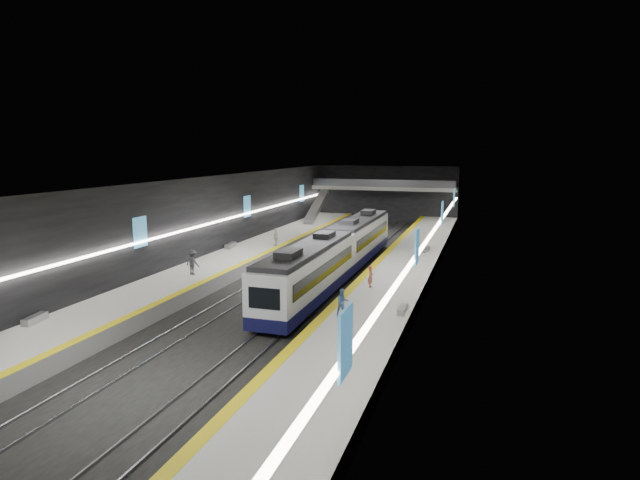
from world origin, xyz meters
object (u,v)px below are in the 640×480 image
(bench_left_near, at_px, (35,319))
(bench_right_near, at_px, (403,309))
(bench_right_far, at_px, (425,250))
(passenger_left_a, at_px, (276,237))
(passenger_right_b, at_px, (343,303))
(passenger_right_a, at_px, (370,277))
(passenger_left_b, at_px, (192,262))
(bench_left_far, at_px, (231,246))
(train, at_px, (338,251))
(escalator, at_px, (317,207))

(bench_left_near, relative_size, bench_right_near, 1.06)
(bench_right_far, height_order, passenger_left_a, passenger_left_a)
(passenger_left_a, bearing_deg, passenger_right_b, 31.11)
(bench_right_near, height_order, bench_right_far, bench_right_far)
(passenger_right_a, distance_m, passenger_left_a, 17.74)
(passenger_left_b, bearing_deg, bench_left_far, -63.37)
(train, relative_size, escalator, 3.76)
(bench_right_far, distance_m, passenger_right_b, 20.95)
(bench_left_near, height_order, bench_right_near, bench_left_near)
(bench_right_near, distance_m, bench_right_far, 19.23)
(escalator, height_order, passenger_left_a, escalator)
(bench_left_near, bearing_deg, bench_right_near, 14.09)
(bench_left_far, bearing_deg, train, -26.56)
(passenger_left_a, bearing_deg, bench_left_near, -8.99)
(train, xyz_separation_m, bench_right_near, (7.00, -10.99, -1.00))
(bench_left_far, relative_size, passenger_right_a, 1.23)
(bench_right_near, bearing_deg, bench_right_far, 92.19)
(bench_right_near, relative_size, passenger_right_a, 1.04)
(passenger_left_b, bearing_deg, passenger_left_a, -81.63)
(escalator, height_order, bench_left_near, escalator)
(train, distance_m, passenger_right_a, 7.21)
(bench_left_near, xyz_separation_m, passenger_right_b, (15.81, 6.33, 0.57))
(train, xyz_separation_m, passenger_left_b, (-9.65, -6.33, -0.24))
(train, distance_m, bench_left_near, 22.43)
(passenger_right_b, distance_m, passenger_left_a, 22.88)
(train, bearing_deg, passenger_right_b, -73.18)
(bench_left_far, xyz_separation_m, passenger_right_b, (15.81, -17.12, 0.55))
(bench_left_near, distance_m, passenger_right_a, 20.58)
(bench_right_far, xyz_separation_m, passenger_right_a, (-2.12, -14.21, 0.56))
(bench_right_near, bearing_deg, bench_left_near, -157.79)
(bench_left_far, height_order, passenger_right_a, passenger_right_a)
(bench_left_far, bearing_deg, passenger_right_a, -39.21)
(bench_right_far, relative_size, passenger_right_b, 1.07)
(train, relative_size, passenger_right_a, 19.72)
(escalator, relative_size, bench_left_far, 4.28)
(escalator, distance_m, bench_left_near, 44.33)
(escalator, bearing_deg, passenger_left_b, -89.36)
(bench_left_near, height_order, passenger_right_b, passenger_right_b)
(train, bearing_deg, bench_right_near, -57.50)
(escalator, bearing_deg, train, -68.46)
(escalator, relative_size, bench_right_far, 4.80)
(passenger_right_a, height_order, passenger_left_b, passenger_left_b)
(bench_right_near, relative_size, bench_right_far, 0.95)
(escalator, bearing_deg, passenger_left_a, -84.62)
(train, height_order, bench_left_near, train)
(passenger_right_a, bearing_deg, escalator, 23.49)
(bench_right_near, height_order, passenger_right_a, passenger_right_a)
(bench_left_near, height_order, bench_right_far, bench_left_near)
(passenger_right_a, bearing_deg, passenger_right_b, 177.75)
(bench_right_near, relative_size, passenger_left_a, 0.92)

